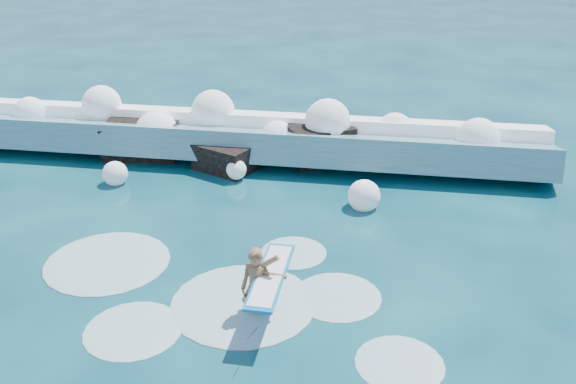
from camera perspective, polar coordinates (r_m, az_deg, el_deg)
ground at (r=14.63m, az=-7.12°, el=-7.15°), size 200.00×200.00×0.00m
breaking_wave at (r=20.80m, az=-3.73°, el=4.78°), size 18.87×2.90×1.63m
rock_cluster at (r=20.62m, az=-5.96°, el=4.10°), size 8.20×3.33×1.35m
surfer_with_board at (r=12.88m, az=-2.53°, el=-8.36°), size 0.92×2.94×1.79m
wave_spray at (r=20.48m, az=-3.57°, el=5.82°), size 15.74×4.87×2.11m
surf_foam at (r=14.02m, az=-7.37°, el=-8.72°), size 8.98×5.24×0.15m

